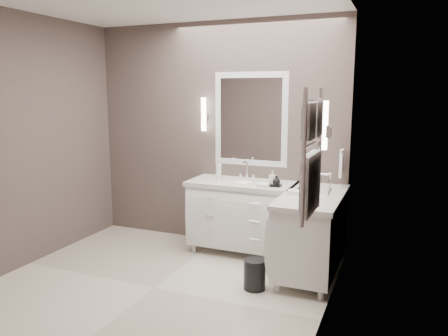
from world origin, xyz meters
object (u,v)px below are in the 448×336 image
at_px(vanity_right, 312,229).
at_px(towel_ladder, 311,162).
at_px(vanity_back, 242,212).
at_px(waste_bin, 255,274).

height_order(vanity_right, towel_ladder, towel_ladder).
height_order(vanity_back, vanity_right, same).
xyz_separation_m(towel_ladder, waste_bin, (-0.65, 0.75, -1.24)).
bearing_deg(waste_bin, towel_ladder, -49.09).
relative_size(towel_ladder, waste_bin, 3.05).
distance_m(vanity_back, vanity_right, 0.93).
bearing_deg(vanity_right, towel_ladder, -80.16).
bearing_deg(vanity_right, vanity_back, 159.62).
xyz_separation_m(vanity_back, towel_ladder, (1.10, -1.63, 0.91)).
bearing_deg(waste_bin, vanity_right, 52.28).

